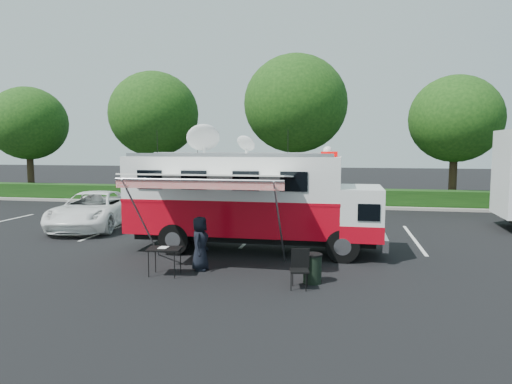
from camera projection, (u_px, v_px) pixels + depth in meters
ground_plane at (253, 251)px, 15.04m from camera, size 120.00×120.00×0.00m
back_border at (314, 120)px, 26.93m from camera, size 60.00×6.14×8.87m
stall_lines at (255, 233)px, 18.07m from camera, size 24.12×5.50×0.01m
command_truck at (251, 199)px, 14.88m from camera, size 8.29×2.28×3.98m
awning at (208, 178)px, 12.62m from camera, size 4.53×2.36×2.74m
white_suv at (94, 228)px, 19.30m from camera, size 3.42×5.82×1.52m
person at (200, 270)px, 12.71m from camera, size 0.49×0.74×1.51m
folding_table at (164, 250)px, 12.11m from camera, size 0.95×0.73×0.75m
folding_chair at (300, 265)px, 11.09m from camera, size 0.52×0.54×0.94m
trash_bin at (312, 268)px, 11.47m from camera, size 0.50×0.50×0.75m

